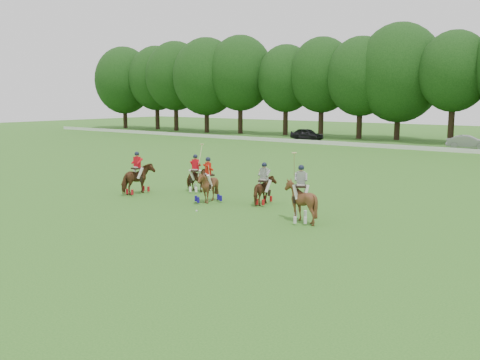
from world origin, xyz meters
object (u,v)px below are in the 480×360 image
Objects in this scene: car_mid at (468,142)px; polo_red_c at (208,186)px; polo_stripe_a at (264,190)px; polo_stripe_b at (301,201)px; car_left at (307,134)px; polo_red_b at (196,179)px; polo_ball at (197,211)px; polo_red_a at (138,179)px.

car_mid is 38.27m from polo_red_c.
polo_stripe_a is 4.00m from polo_stripe_b.
car_left is 44.74m from polo_stripe_b.
car_left is 38.54m from polo_red_b.
polo_ball is at bearing -166.38° from polo_stripe_b.
car_mid is 36.83m from polo_stripe_a.
car_mid is (19.21, 0.00, -0.03)m from car_left.
polo_red_c is at bearing -151.85° from car_left.
polo_red_c reaches higher than car_left.
polo_red_b is 1.26× the size of polo_stripe_a.
polo_red_a is at bearing 158.15° from car_mid.
polo_red_a is 0.89× the size of polo_red_b.
car_mid reaches higher than polo_ball.
polo_red_b is 29.89× the size of polo_ball.
polo_red_b is (-5.81, -36.13, 0.05)m from car_mid.
car_left is at bearing 79.72° from car_mid.
polo_stripe_a is 0.71× the size of polo_stripe_b.
car_left is 41.25m from polo_stripe_a.
polo_red_b is 1.14× the size of polo_red_c.
polo_stripe_a is at bearing 64.78° from polo_ball.
car_mid is at bearing 85.24° from polo_red_c.
polo_red_a is (11.30, -38.62, 0.13)m from car_left.
polo_red_b is at bearing 172.43° from polo_stripe_a.
polo_red_a is 7.52m from polo_stripe_a.
polo_red_c is (4.73, 0.49, -0.02)m from polo_red_a.
polo_stripe_a is at bearing -7.57° from polo_red_b.
car_left is 41.37m from polo_red_c.
car_left reaches higher than car_mid.
polo_red_b is 5.24m from polo_stripe_a.
polo_stripe_a reaches higher than polo_ball.
polo_stripe_a is (5.20, -0.69, 0.01)m from polo_red_b.
car_left is at bearing 112.80° from polo_red_c.
car_mid is at bearing 94.05° from polo_stripe_b.
car_mid is 1.58× the size of polo_red_b.
polo_stripe_a is (18.59, -36.83, 0.02)m from car_left.
car_mid is at bearing 89.05° from polo_stripe_a.
polo_stripe_a is at bearing 13.84° from polo_red_a.
polo_red_b reaches higher than polo_red_c.
polo_stripe_b is at bearing 13.62° from polo_ball.
polo_stripe_b is at bearing -1.88° from polo_red_a.
polo_stripe_b reaches higher than polo_red_b.
car_mid is 1.99× the size of polo_stripe_a.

